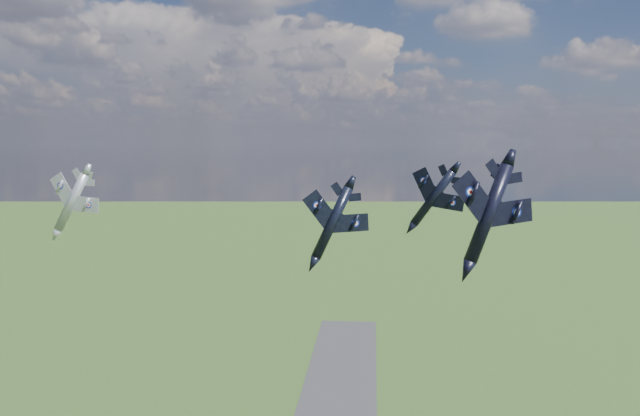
# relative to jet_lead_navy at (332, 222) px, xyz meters

# --- Properties ---
(jet_lead_navy) EXTENTS (12.81, 15.73, 6.92)m
(jet_lead_navy) POSITION_rel_jet_lead_navy_xyz_m (0.00, 0.00, 0.00)
(jet_lead_navy) COLOR black
(jet_right_navy) EXTENTS (13.86, 15.84, 6.11)m
(jet_right_navy) POSITION_rel_jet_lead_navy_xyz_m (16.05, -22.57, 3.85)
(jet_right_navy) COLOR black
(jet_high_navy) EXTENTS (13.68, 16.11, 8.00)m
(jet_high_navy) POSITION_rel_jet_lead_navy_xyz_m (14.30, 12.68, 2.30)
(jet_high_navy) COLOR black
(jet_left_silver) EXTENTS (11.08, 13.92, 6.85)m
(jet_left_silver) POSITION_rel_jet_lead_navy_xyz_m (-36.07, 1.02, 2.34)
(jet_left_silver) COLOR #B4B5BF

